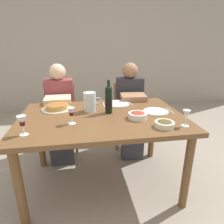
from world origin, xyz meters
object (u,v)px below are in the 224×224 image
wine_glass_left_diner (22,122)px  chair_left (62,112)px  baked_tart (57,107)px  chair_right (127,110)px  olive_bowl (165,124)px  dinner_plate_left_setting (117,104)px  diner_right (130,107)px  water_pitcher (90,103)px  diner_left (60,110)px  dining_table (102,125)px  wine_glass_right_diner (71,113)px  wine_bottle (109,100)px  dinner_plate_right_setting (156,111)px  salad_bowl (138,115)px  wine_glass_centre (186,115)px

wine_glass_left_diner → chair_left: 1.27m
baked_tart → wine_glass_left_diner: 0.58m
chair_right → wine_glass_left_diner: bearing=53.0°
baked_tart → olive_bowl: bearing=-33.1°
dinner_plate_left_setting → diner_right: (0.23, 0.32, -0.15)m
water_pitcher → chair_left: water_pitcher is taller
diner_left → dining_table: bearing=122.5°
wine_glass_right_diner → chair_left: bearing=99.9°
dining_table → water_pitcher: (-0.10, 0.14, 0.18)m
wine_bottle → dinner_plate_right_setting: bearing=-6.1°
salad_bowl → diner_left: 1.10m
diner_right → baked_tart: bearing=29.6°
wine_bottle → wine_glass_right_diner: (-0.34, -0.21, -0.04)m
wine_glass_left_diner → wine_glass_centre: (1.24, -0.04, -0.01)m
chair_left → chair_right: same height
diner_right → salad_bowl: bearing=85.0°
dining_table → baked_tart: 0.51m
wine_glass_left_diner → wine_glass_centre: wine_glass_left_diner is taller
water_pitcher → baked_tart: bearing=162.2°
dining_table → diner_right: (0.44, 0.64, -0.05)m
wine_glass_right_diner → dinner_plate_right_setting: size_ratio=0.58×
wine_bottle → chair_right: (0.38, 0.81, -0.40)m
baked_tart → chair_right: (0.88, 0.63, -0.29)m
water_pitcher → olive_bowl: 0.74m
dinner_plate_right_setting → chair_left: (-0.98, 0.89, -0.27)m
wine_glass_centre → diner_left: (-1.08, 1.01, -0.24)m
chair_right → wine_glass_right_diner: bearing=59.8°
olive_bowl → wine_glass_centre: bearing=-3.4°
diner_right → wine_glass_centre: bearing=106.2°
baked_tart → chair_left: bearing=92.1°
dining_table → olive_bowl: 0.59m
wine_glass_left_diner → chair_right: wine_glass_left_diner is taller
wine_glass_centre → diner_right: diner_right is taller
dining_table → dinner_plate_left_setting: (0.21, 0.32, 0.10)m
wine_glass_centre → wine_bottle: bearing=144.0°
dinner_plate_right_setting → chair_left: bearing=137.8°
dining_table → diner_right: size_ratio=1.29×
wine_glass_left_diner → dinner_plate_right_setting: 1.18m
wine_glass_left_diner → dinner_plate_left_setting: size_ratio=0.57×
water_pitcher → diner_left: (-0.35, 0.53, -0.23)m
dining_table → baked_tart: bearing=150.6°
dinner_plate_right_setting → chair_left: chair_left is taller
dining_table → dinner_plate_right_setting: bearing=1.2°
wine_bottle → water_pitcher: size_ratio=1.67×
dining_table → diner_left: size_ratio=1.29×
wine_glass_right_diner → diner_left: 0.87m
olive_bowl → dinner_plate_left_setting: olive_bowl is taller
wine_bottle → chair_right: wine_bottle is taller
water_pitcher → salad_bowl: 0.48m
wine_glass_right_diner → diner_right: 1.09m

